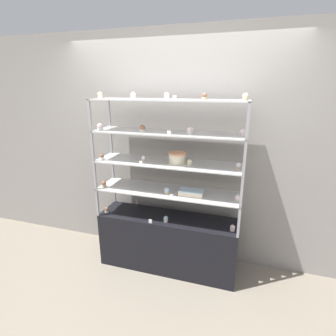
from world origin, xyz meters
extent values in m
plane|color=gray|center=(0.00, 0.00, 0.00)|extent=(20.00, 20.00, 0.00)
cube|color=gray|center=(0.00, 0.35, 1.30)|extent=(8.00, 0.05, 2.60)
cube|color=black|center=(0.00, 0.00, 0.32)|extent=(1.53, 0.41, 0.63)
cube|color=#99999E|center=(-0.75, 0.19, 0.79)|extent=(0.02, 0.02, 0.31)
cube|color=#99999E|center=(0.75, 0.19, 0.79)|extent=(0.02, 0.02, 0.31)
cube|color=#99999E|center=(-0.75, -0.19, 0.79)|extent=(0.02, 0.02, 0.31)
cube|color=#99999E|center=(0.75, -0.19, 0.79)|extent=(0.02, 0.02, 0.31)
cube|color=silver|center=(0.00, 0.00, 0.94)|extent=(1.53, 0.41, 0.01)
cube|color=#99999E|center=(-0.75, 0.19, 1.10)|extent=(0.02, 0.02, 0.31)
cube|color=#99999E|center=(0.75, 0.19, 1.10)|extent=(0.02, 0.02, 0.31)
cube|color=#99999E|center=(-0.75, -0.19, 1.10)|extent=(0.02, 0.02, 0.31)
cube|color=#99999E|center=(0.75, -0.19, 1.10)|extent=(0.02, 0.02, 0.31)
cube|color=silver|center=(0.00, 0.00, 1.25)|extent=(1.53, 0.41, 0.01)
cube|color=#99999E|center=(-0.75, 0.19, 1.42)|extent=(0.02, 0.02, 0.31)
cube|color=#99999E|center=(0.75, 0.19, 1.42)|extent=(0.02, 0.02, 0.31)
cube|color=#99999E|center=(-0.75, -0.19, 1.42)|extent=(0.02, 0.02, 0.31)
cube|color=#99999E|center=(0.75, -0.19, 1.42)|extent=(0.02, 0.02, 0.31)
cube|color=silver|center=(0.00, 0.00, 1.57)|extent=(1.53, 0.41, 0.01)
cube|color=#99999E|center=(-0.75, 0.19, 1.73)|extent=(0.02, 0.02, 0.31)
cube|color=#99999E|center=(0.75, 0.19, 1.73)|extent=(0.02, 0.02, 0.31)
cube|color=#99999E|center=(-0.75, -0.19, 1.73)|extent=(0.02, 0.02, 0.31)
cube|color=#99999E|center=(0.75, -0.19, 1.73)|extent=(0.02, 0.02, 0.31)
cube|color=silver|center=(0.00, 0.00, 1.88)|extent=(1.53, 0.41, 0.01)
cylinder|color=beige|center=(0.10, -0.01, 1.31)|extent=(0.17, 0.17, 0.10)
cylinder|color=#E5996B|center=(0.10, -0.01, 1.36)|extent=(0.18, 0.18, 0.02)
cube|color=beige|center=(0.26, -0.05, 0.97)|extent=(0.24, 0.13, 0.05)
cube|color=silver|center=(0.26, -0.05, 1.00)|extent=(0.25, 0.13, 0.01)
cylinder|color=beige|center=(-0.70, -0.10, 0.64)|extent=(0.05, 0.05, 0.03)
sphere|color=#8C5B42|center=(-0.70, -0.10, 0.67)|extent=(0.05, 0.05, 0.05)
cylinder|color=beige|center=(0.01, -0.10, 0.64)|extent=(0.05, 0.05, 0.03)
sphere|color=silver|center=(0.01, -0.10, 0.67)|extent=(0.05, 0.05, 0.05)
cylinder|color=beige|center=(0.70, -0.08, 0.64)|extent=(0.05, 0.05, 0.03)
sphere|color=silver|center=(0.70, -0.08, 0.67)|extent=(0.05, 0.05, 0.05)
cube|color=white|center=(-0.14, -0.18, 0.65)|extent=(0.04, 0.00, 0.04)
cylinder|color=#CCB28C|center=(-0.71, -0.11, 0.96)|extent=(0.05, 0.05, 0.03)
sphere|color=#8C5B42|center=(-0.71, -0.11, 0.99)|extent=(0.05, 0.05, 0.05)
cylinder|color=#CCB28C|center=(0.01, -0.09, 0.96)|extent=(0.05, 0.05, 0.03)
sphere|color=silver|center=(0.01, -0.09, 0.99)|extent=(0.05, 0.05, 0.05)
cylinder|color=beige|center=(0.72, -0.06, 0.96)|extent=(0.05, 0.05, 0.03)
sphere|color=silver|center=(0.72, -0.06, 0.99)|extent=(0.05, 0.05, 0.05)
cube|color=white|center=(0.09, -0.18, 0.97)|extent=(0.04, 0.00, 0.04)
cylinder|color=white|center=(-0.71, -0.10, 1.27)|extent=(0.04, 0.04, 0.03)
sphere|color=#8C5B42|center=(-0.71, -0.10, 1.30)|extent=(0.05, 0.05, 0.05)
cylinder|color=#CCB28C|center=(-0.25, -0.05, 1.27)|extent=(0.04, 0.04, 0.03)
sphere|color=white|center=(-0.25, -0.05, 1.30)|extent=(0.05, 0.05, 0.05)
cylinder|color=beige|center=(0.24, -0.05, 1.27)|extent=(0.04, 0.04, 0.03)
sphere|color=#F4EAB2|center=(0.24, -0.05, 1.30)|extent=(0.05, 0.05, 0.05)
cylinder|color=#CCB28C|center=(0.70, -0.03, 1.27)|extent=(0.04, 0.04, 0.03)
sphere|color=white|center=(0.70, -0.03, 1.30)|extent=(0.05, 0.05, 0.05)
cube|color=white|center=(-0.23, -0.18, 1.28)|extent=(0.04, 0.00, 0.04)
cylinder|color=white|center=(-0.70, -0.10, 1.59)|extent=(0.06, 0.06, 0.03)
sphere|color=silver|center=(-0.70, -0.10, 1.62)|extent=(0.06, 0.06, 0.06)
cylinder|color=beige|center=(-0.24, -0.08, 1.59)|extent=(0.06, 0.06, 0.03)
sphere|color=#8C5B42|center=(-0.24, -0.08, 1.62)|extent=(0.06, 0.06, 0.06)
cylinder|color=white|center=(0.24, -0.07, 1.59)|extent=(0.06, 0.06, 0.03)
sphere|color=silver|center=(0.24, -0.07, 1.62)|extent=(0.06, 0.06, 0.06)
cylinder|color=beige|center=(0.72, -0.03, 1.59)|extent=(0.06, 0.06, 0.03)
sphere|color=silver|center=(0.72, -0.03, 1.62)|extent=(0.06, 0.06, 0.06)
cube|color=white|center=(0.07, -0.18, 1.60)|extent=(0.04, 0.00, 0.04)
cylinder|color=beige|center=(-0.71, -0.05, 1.90)|extent=(0.05, 0.05, 0.03)
sphere|color=#F4EAB2|center=(-0.71, -0.05, 1.93)|extent=(0.05, 0.05, 0.05)
cylinder|color=white|center=(-0.34, -0.05, 1.90)|extent=(0.05, 0.05, 0.03)
sphere|color=white|center=(-0.34, -0.05, 1.93)|extent=(0.05, 0.05, 0.05)
cylinder|color=white|center=(0.01, -0.08, 1.90)|extent=(0.05, 0.05, 0.03)
sphere|color=silver|center=(0.01, -0.08, 1.93)|extent=(0.05, 0.05, 0.05)
cylinder|color=#CCB28C|center=(0.36, -0.07, 1.90)|extent=(0.05, 0.05, 0.03)
sphere|color=#8C5B42|center=(0.36, -0.07, 1.93)|extent=(0.05, 0.05, 0.05)
cylinder|color=#CCB28C|center=(0.71, -0.09, 1.90)|extent=(0.05, 0.05, 0.03)
sphere|color=#F4EAB2|center=(0.71, -0.09, 1.93)|extent=(0.05, 0.05, 0.05)
cube|color=white|center=(0.12, -0.18, 1.91)|extent=(0.04, 0.00, 0.04)
camera|label=1|loc=(0.76, -2.48, 2.01)|focal=28.00mm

